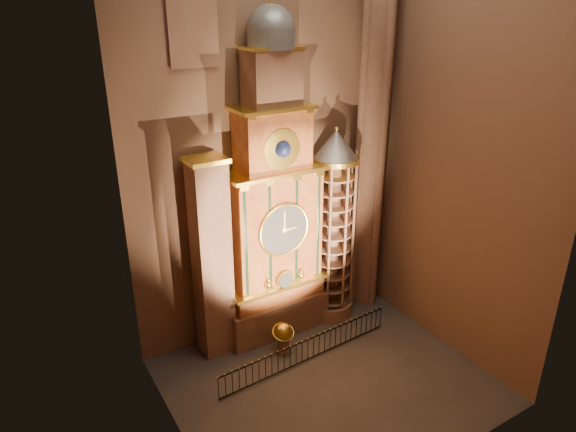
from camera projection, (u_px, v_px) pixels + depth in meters
floor at (328, 381)px, 24.15m from camera, size 14.00×14.00×0.00m
wall_back at (262, 126)px, 24.60m from camera, size 22.00×0.00×22.00m
wall_left at (161, 187)px, 16.53m from camera, size 0.00×22.00×22.00m
wall_right at (461, 133)px, 23.23m from camera, size 0.00×22.00×22.00m
astronomical_clock at (274, 216)px, 25.47m from camera, size 5.60×2.41×16.70m
portrait_tower at (212, 260)px, 24.44m from camera, size 1.80×1.60×10.20m
stair_turret at (333, 229)px, 27.48m from camera, size 2.50×2.50×10.80m
gothic_pier at (374, 116)px, 26.74m from camera, size 2.04×2.04×22.00m
stained_glass_window at (191, 2)px, 20.87m from camera, size 2.20×0.14×5.20m
celestial_globe at (283, 335)px, 25.83m from camera, size 1.21×1.16×1.64m
iron_railing at (308, 350)px, 25.24m from camera, size 9.83×0.58×1.25m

